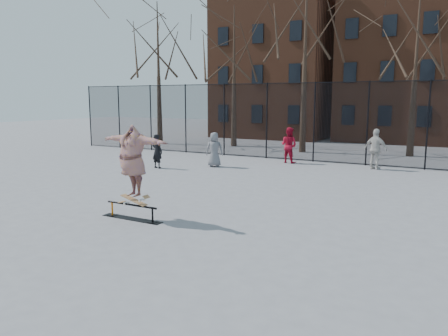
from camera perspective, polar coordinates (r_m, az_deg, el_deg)
The scene contains 11 objects.
ground at distance 10.49m, azimuth -3.44°, elevation -8.56°, with size 100.00×100.00×0.00m, color slate.
skate_rail at distance 11.91m, azimuth -11.95°, elevation -5.78°, with size 1.88×0.29×0.41m.
skateboard at distance 11.78m, azimuth -11.68°, elevation -4.42°, with size 0.86×0.20×0.10m, color #A16A40, non-canonical shape.
skater at distance 11.59m, azimuth -11.83°, elevation 0.32°, with size 2.29×0.62×1.87m, color #653E9C.
bystander_grey at distance 20.46m, azimuth -1.26°, elevation 2.43°, with size 0.80×0.52×1.63m, color slate.
bystander_black at distance 20.26m, azimuth -8.73°, elevation 2.17°, with size 0.57×0.37×1.56m, color black.
bystander_red at distance 21.94m, azimuth 8.48°, elevation 2.97°, with size 0.86×0.67×1.77m, color #A70E26.
bystander_white at distance 20.83m, azimuth 19.21°, elevation 2.34°, with size 1.08×0.45×1.84m, color beige.
fence at distance 22.10m, azimuth 15.14°, elevation 5.84°, with size 34.03×0.07×4.00m.
tree_row at distance 26.50m, azimuth 17.46°, elevation 17.73°, with size 33.66×7.46×10.67m.
rowhouses at distance 34.83m, azimuth 22.10°, elevation 13.16°, with size 29.00×7.00×13.00m.
Camera 1 is at (5.44, -8.39, 3.17)m, focal length 35.00 mm.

